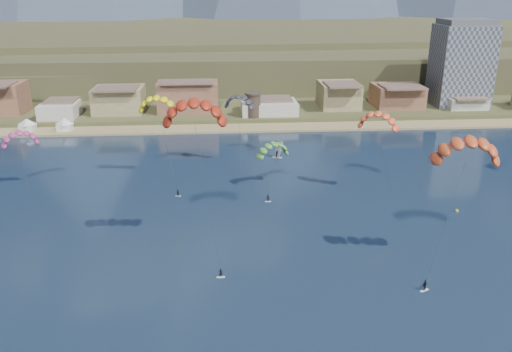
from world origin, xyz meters
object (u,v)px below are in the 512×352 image
Objects in this scene: kitesurfer_red at (194,108)px; kitesurfer_yellow at (157,102)px; kitesurfer_orange at (468,146)px; apartment_tower at (462,63)px; windsurfer at (278,152)px; watchtower at (253,105)px; buoy at (457,211)px; kitesurfer_green at (273,147)px.

kitesurfer_red is 40.91m from kitesurfer_yellow.
kitesurfer_orange is at bearing -11.23° from kitesurfer_red.
apartment_tower is 6.56× the size of windsurfer.
kitesurfer_yellow is at bearing -116.22° from watchtower.
kitesurfer_red reaches higher than watchtower.
kitesurfer_orange is at bearing -74.76° from watchtower.
kitesurfer_red is at bearing -111.07° from windsurfer.
buoy is at bearing -113.70° from apartment_tower.
kitesurfer_yellow is at bearing -147.35° from apartment_tower.
kitesurfer_green is at bearing -89.57° from watchtower.
apartment_tower is at bearing 32.65° from kitesurfer_yellow.
apartment_tower reaches higher than watchtower.
kitesurfer_orange is at bearing -114.21° from apartment_tower.
apartment_tower reaches higher than kitesurfer_yellow.
kitesurfer_orange reaches higher than windsurfer.
watchtower is at bearing 105.24° from kitesurfer_orange.
kitesurfer_yellow is 30.02m from kitesurfer_green.
watchtower is 0.63× the size of kitesurfer_green.
apartment_tower is 94.73m from windsurfer.
windsurfer is at bearing 24.44° from kitesurfer_yellow.
windsurfer is at bearing -84.13° from watchtower.
watchtower is 10.74× the size of buoy.
watchtower is at bearing -170.07° from apartment_tower.
apartment_tower is at bearing 9.93° from watchtower.
kitesurfer_green is (27.27, -7.99, -9.68)m from kitesurfer_yellow.
apartment_tower reaches higher than kitesurfer_orange.
kitesurfer_red is (-16.24, -93.31, 20.31)m from watchtower.
windsurfer is (3.68, 22.06, -8.32)m from kitesurfer_green.
kitesurfer_yellow is at bearing -155.56° from windsurfer.
windsurfer is (-23.66, 61.70, -20.15)m from kitesurfer_orange.
buoy is (54.91, 13.12, -26.54)m from kitesurfer_red.
kitesurfer_red is at bearing -118.41° from kitesurfer_green.
watchtower reaches higher than windsurfer.
windsurfer is 52.72m from buoy.
watchtower is 0.36× the size of kitesurfer_yellow.
watchtower is at bearing 95.87° from windsurfer.
kitesurfer_red reaches higher than kitesurfer_orange.
windsurfer is (30.95, 14.07, -18.00)m from kitesurfer_yellow.
kitesurfer_orange reaches higher than kitesurfer_yellow.
apartment_tower is at bearing 66.30° from buoy.
apartment_tower is at bearing 35.63° from windsurfer.
kitesurfer_red reaches higher than kitesurfer_yellow.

